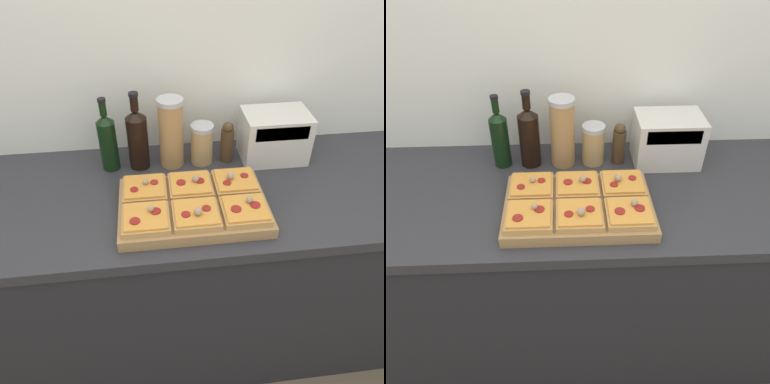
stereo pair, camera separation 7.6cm
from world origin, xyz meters
TOP-DOWN VIEW (x-y plane):
  - wall_back at (0.00, 0.67)m, footprint 6.00×0.06m
  - kitchen_counter at (0.00, 0.32)m, footprint 2.63×0.67m
  - cutting_board at (0.01, 0.20)m, footprint 0.49×0.32m
  - pizza_slice_back_left at (-0.15, 0.28)m, footprint 0.15×0.14m
  - pizza_slice_back_center at (0.01, 0.28)m, footprint 0.15×0.14m
  - pizza_slice_back_right at (0.17, 0.28)m, footprint 0.15×0.14m
  - pizza_slice_front_left at (-0.15, 0.13)m, footprint 0.15×0.14m
  - pizza_slice_front_center at (0.01, 0.13)m, footprint 0.15×0.14m
  - pizza_slice_front_right at (0.17, 0.13)m, footprint 0.15×0.14m
  - olive_oil_bottle at (-0.28, 0.50)m, footprint 0.07×0.07m
  - wine_bottle at (-0.17, 0.50)m, footprint 0.08×0.08m
  - grain_jar_tall at (-0.04, 0.50)m, footprint 0.10×0.10m
  - grain_jar_short at (0.08, 0.50)m, footprint 0.09×0.09m
  - pepper_mill at (0.18, 0.50)m, footprint 0.05×0.05m
  - toaster_oven at (0.37, 0.50)m, footprint 0.28×0.18m

SIDE VIEW (x-z plane):
  - kitchen_counter at x=0.00m, z-range 0.00..0.92m
  - cutting_board at x=0.01m, z-range 0.92..0.96m
  - pizza_slice_back_left at x=-0.15m, z-range 0.95..0.99m
  - pizza_slice_front_left at x=-0.15m, z-range 0.95..0.99m
  - pizza_slice_front_right at x=0.17m, z-range 0.94..1.00m
  - pizza_slice_back_center at x=0.01m, z-range 0.94..1.00m
  - pizza_slice_front_center at x=0.01m, z-range 0.94..1.00m
  - pizza_slice_back_right at x=0.17m, z-range 0.94..1.00m
  - grain_jar_short at x=0.08m, z-range 0.92..1.08m
  - pepper_mill at x=0.18m, z-range 0.91..1.08m
  - toaster_oven at x=0.37m, z-range 0.92..1.11m
  - olive_oil_bottle at x=-0.28m, z-range 0.89..1.18m
  - wine_bottle at x=-0.17m, z-range 0.89..1.20m
  - grain_jar_tall at x=-0.04m, z-range 0.92..1.19m
  - wall_back at x=0.00m, z-range 0.00..2.50m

